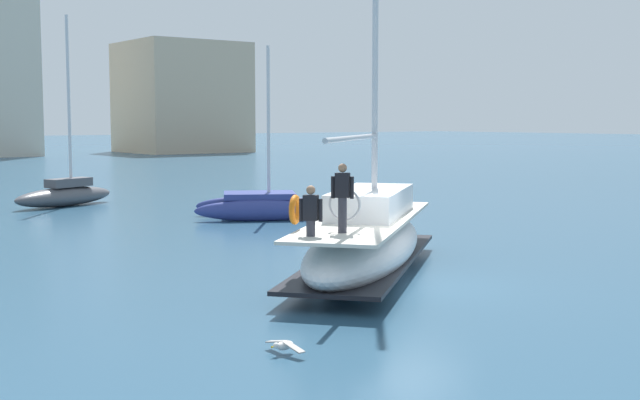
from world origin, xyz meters
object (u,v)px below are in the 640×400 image
main_sailboat (366,240)px  moored_sloop_far (260,204)px  seagull (284,345)px  moored_sloop_near (65,193)px

main_sailboat → moored_sloop_far: size_ratio=1.80×
main_sailboat → seagull: bearing=-140.5°
moored_sloop_far → seagull: (-10.43, -17.06, -0.43)m
main_sailboat → seagull: size_ratio=13.35×
moored_sloop_near → moored_sloop_far: bearing=-63.6°
main_sailboat → moored_sloop_near: (-0.26, 21.62, -0.30)m
main_sailboat → moored_sloop_near: bearing=90.7°
moored_sloop_near → moored_sloop_far: (4.72, -9.49, -0.01)m
main_sailboat → moored_sloop_far: main_sailboat is taller
seagull → main_sailboat: bearing=39.5°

